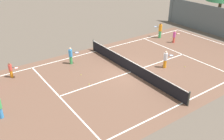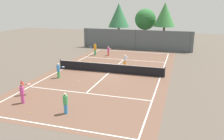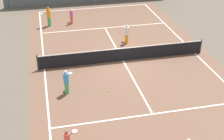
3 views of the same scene
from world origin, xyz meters
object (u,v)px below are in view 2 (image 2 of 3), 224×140
(player_0, at_px, (108,51))
(tennis_ball_2, at_px, (135,64))
(player_6, at_px, (22,94))
(tennis_ball_0, at_px, (79,81))
(player_2, at_px, (65,103))
(player_3, at_px, (125,60))
(player_1, at_px, (58,70))
(tennis_ball_3, at_px, (29,113))
(player_5, at_px, (95,49))
(tennis_ball_1, at_px, (95,83))
(player_4, at_px, (23,87))
(tennis_ball_4, at_px, (103,54))
(tennis_ball_5, at_px, (115,61))

(player_0, xyz_separation_m, tennis_ball_2, (4.64, -3.72, -0.67))
(player_6, distance_m, tennis_ball_0, 6.32)
(player_2, height_order, player_3, player_3)
(player_1, height_order, tennis_ball_3, player_1)
(player_5, relative_size, tennis_ball_1, 26.52)
(player_4, height_order, tennis_ball_4, player_4)
(player_0, bearing_deg, player_5, -176.53)
(tennis_ball_0, relative_size, tennis_ball_2, 1.00)
(player_3, bearing_deg, tennis_ball_0, -114.15)
(player_4, xyz_separation_m, player_6, (0.99, -1.35, 0.10))
(player_5, distance_m, tennis_ball_4, 1.54)
(player_0, xyz_separation_m, tennis_ball_3, (0.48, -19.12, -0.67))
(player_6, height_order, tennis_ball_5, player_6)
(player_3, bearing_deg, tennis_ball_1, -100.33)
(tennis_ball_0, distance_m, tennis_ball_3, 7.34)
(player_4, bearing_deg, tennis_ball_0, 58.66)
(player_5, relative_size, tennis_ball_0, 26.52)
(player_3, bearing_deg, tennis_ball_3, -103.22)
(player_1, height_order, player_4, player_1)
(player_3, xyz_separation_m, tennis_ball_4, (-4.93, 6.10, -0.76))
(player_4, height_order, player_6, player_6)
(player_3, bearing_deg, tennis_ball_4, 128.94)
(player_3, height_order, tennis_ball_0, player_3)
(player_1, bearing_deg, player_4, -95.14)
(tennis_ball_3, distance_m, tennis_ball_5, 16.24)
(tennis_ball_0, distance_m, tennis_ball_2, 8.93)
(tennis_ball_1, distance_m, tennis_ball_4, 13.40)
(tennis_ball_1, bearing_deg, tennis_ball_5, 93.93)
(player_2, height_order, player_6, player_2)
(tennis_ball_2, bearing_deg, player_3, -120.73)
(player_0, relative_size, player_5, 0.78)
(player_3, relative_size, tennis_ball_2, 23.19)
(tennis_ball_1, height_order, tennis_ball_5, same)
(tennis_ball_0, xyz_separation_m, tennis_ball_5, (1.07, 8.84, 0.00))
(player_0, height_order, player_3, player_3)
(player_0, height_order, player_2, player_2)
(player_6, relative_size, tennis_ball_2, 22.67)
(player_0, distance_m, tennis_ball_1, 12.30)
(player_5, distance_m, tennis_ball_0, 12.03)
(player_3, relative_size, tennis_ball_4, 23.19)
(player_1, xyz_separation_m, tennis_ball_5, (3.45, 8.49, -0.76))
(player_3, height_order, player_4, player_3)
(tennis_ball_3, bearing_deg, player_5, 97.47)
(player_0, bearing_deg, tennis_ball_0, -86.10)
(tennis_ball_1, distance_m, tennis_ball_2, 8.58)
(player_3, bearing_deg, player_4, -117.25)
(player_3, distance_m, player_4, 12.58)
(player_4, xyz_separation_m, tennis_ball_3, (2.50, -2.69, -0.63))
(player_1, height_order, tennis_ball_0, player_1)
(tennis_ball_1, relative_size, tennis_ball_5, 1.00)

